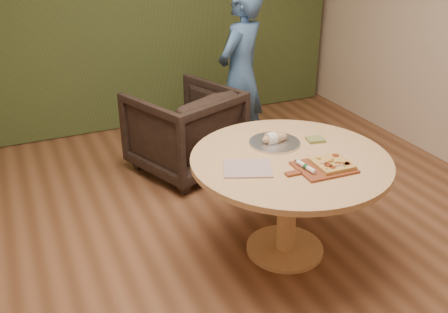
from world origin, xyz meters
TOP-DOWN VIEW (x-y plane):
  - room_shell at (0.00, 0.00)m, footprint 5.04×6.04m
  - pedestal_table at (0.33, 0.11)m, footprint 1.33×1.33m
  - pizza_paddle at (0.42, -0.12)m, footprint 0.45×0.30m
  - flatbread_pizza at (0.49, -0.13)m, footprint 0.23×0.23m
  - cutlery_roll at (0.31, -0.10)m, footprint 0.05×0.20m
  - newspaper at (-0.01, 0.07)m, footprint 0.37×0.35m
  - serving_tray at (0.34, 0.34)m, footprint 0.36×0.36m
  - bread_roll at (0.33, 0.34)m, footprint 0.19×0.09m
  - green_packet at (0.62, 0.26)m, footprint 0.14×0.12m
  - armchair at (0.12, 1.61)m, footprint 1.08×1.05m
  - person_standing at (0.75, 1.72)m, footprint 0.71×0.65m

SIDE VIEW (x-z plane):
  - armchair at x=0.12m, z-range 0.00..0.87m
  - pedestal_table at x=0.33m, z-range 0.23..0.98m
  - newspaper at x=-0.01m, z-range 0.75..0.76m
  - serving_tray at x=0.34m, z-range 0.75..0.77m
  - pizza_paddle at x=0.42m, z-range 0.75..0.77m
  - green_packet at x=0.62m, z-range 0.75..0.77m
  - flatbread_pizza at x=0.49m, z-range 0.76..0.80m
  - cutlery_roll at x=0.31m, z-range 0.76..0.80m
  - bread_roll at x=0.33m, z-range 0.75..0.84m
  - person_standing at x=0.75m, z-range 0.00..1.63m
  - room_shell at x=0.00m, z-range -0.02..2.82m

